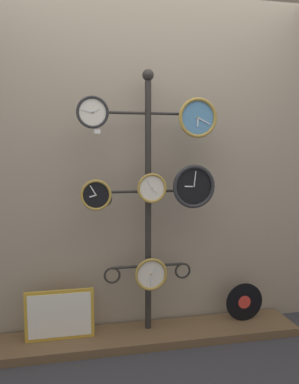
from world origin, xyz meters
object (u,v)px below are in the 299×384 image
clock_bottom_center (151,274)px  display_stand (148,244)px  clock_middle_left (96,195)px  clock_middle_right (194,186)px  picture_frame (60,315)px  vinyl_record (244,302)px  clock_top_right (198,118)px  clock_top_left (93,112)px  clock_middle_center (152,188)px

clock_bottom_center → display_stand: bearing=91.6°
clock_middle_left → clock_middle_right: clock_middle_right is taller
picture_frame → clock_middle_left: bearing=-7.1°
vinyl_record → clock_middle_right: bearing=-170.3°
clock_top_right → clock_middle_left: (-0.70, 0.02, -0.52)m
clock_middle_right → display_stand: bearing=160.0°
clock_middle_right → picture_frame: (-0.94, 0.06, -0.88)m
display_stand → clock_top_left: size_ratio=9.11×
clock_top_left → vinyl_record: (1.14, 0.07, -1.40)m
display_stand → vinyl_record: display_stand is taller
clock_top_right → clock_middle_right: clock_top_right is taller
clock_middle_right → clock_top_right: bearing=23.3°
clock_top_left → clock_middle_left: bearing=60.9°
clock_middle_center → clock_middle_right: 0.30m
clock_top_left → clock_top_right: (0.72, 0.01, -0.02)m
picture_frame → display_stand: bearing=4.4°
picture_frame → clock_middle_right: bearing=-3.8°
clock_middle_left → picture_frame: clock_middle_left is taller
display_stand → picture_frame: 0.78m
clock_top_right → clock_top_left: bearing=-179.2°
display_stand → clock_middle_right: display_stand is taller
clock_bottom_center → vinyl_record: bearing=5.3°
display_stand → clock_bottom_center: display_stand is taller
clock_middle_right → picture_frame: 1.29m
display_stand → picture_frame: (-0.63, -0.05, -0.45)m
clock_top_left → vinyl_record: size_ratio=0.71×
clock_middle_left → clock_bottom_center: size_ratio=0.90×
display_stand → clock_middle_left: (-0.37, -0.08, 0.38)m
clock_top_left → clock_middle_left: 0.54m
clock_top_right → clock_middle_right: 0.48m
display_stand → vinyl_record: 0.89m
clock_top_right → vinyl_record: clock_top_right is taller
clock_middle_right → vinyl_record: 1.01m
clock_middle_left → clock_bottom_center: clock_middle_left is taller
display_stand → clock_middle_left: size_ratio=9.11×
picture_frame → clock_top_right: bearing=-3.0°
clock_middle_center → clock_middle_right: (0.29, -0.02, 0.01)m
clock_middle_center → clock_bottom_center: clock_middle_center is taller
clock_bottom_center → clock_top_left: bearing=-179.2°
clock_middle_left → picture_frame: (-0.26, 0.03, -0.83)m
clock_middle_center → clock_middle_right: bearing=-4.6°
clock_middle_left → picture_frame: bearing=172.9°
display_stand → clock_middle_right: (0.30, -0.11, 0.43)m
clock_top_right → picture_frame: 1.66m
clock_top_left → clock_top_right: size_ratio=0.76×
vinyl_record → clock_middle_center: bearing=-175.9°
clock_bottom_center → picture_frame: (-0.64, 0.05, -0.27)m
clock_middle_center → clock_bottom_center: (-0.01, -0.02, -0.61)m
clock_top_left → clock_bottom_center: (0.39, 0.01, -1.11)m
clock_top_right → vinyl_record: size_ratio=0.93×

